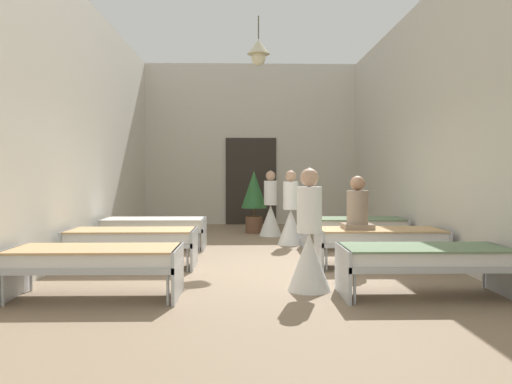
{
  "coord_description": "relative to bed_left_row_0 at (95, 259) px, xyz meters",
  "views": [
    {
      "loc": [
        -0.18,
        -7.7,
        1.4
      ],
      "look_at": [
        0.0,
        0.39,
        1.12
      ],
      "focal_mm": 36.07,
      "sensor_mm": 36.0,
      "label": 1
    }
  ],
  "objects": [
    {
      "name": "nurse_far_aisle",
      "position": [
        2.28,
        5.78,
        0.09
      ],
      "size": [
        0.52,
        0.52,
        1.49
      ],
      "rotation": [
        0.0,
        0.0,
        4.47
      ],
      "color": "white",
      "rests_on": "ground"
    },
    {
      "name": "nurse_mid_aisle",
      "position": [
        2.6,
        4.34,
        0.09
      ],
      "size": [
        0.52,
        0.52,
        1.49
      ],
      "rotation": [
        0.0,
        0.0,
        3.34
      ],
      "color": "white",
      "rests_on": "ground"
    },
    {
      "name": "bed_right_row_2",
      "position": [
        3.74,
        3.8,
        0.0
      ],
      "size": [
        1.9,
        0.84,
        0.57
      ],
      "color": "#B7BCC1",
      "rests_on": "ground"
    },
    {
      "name": "bed_right_row_1",
      "position": [
        3.74,
        1.9,
        0.0
      ],
      "size": [
        1.9,
        0.84,
        0.57
      ],
      "color": "#B7BCC1",
      "rests_on": "ground"
    },
    {
      "name": "patient_seated_primary",
      "position": [
        3.39,
        1.88,
        0.43
      ],
      "size": [
        0.44,
        0.44,
        0.8
      ],
      "color": "gray",
      "rests_on": "bed_right_row_1"
    },
    {
      "name": "bed_left_row_1",
      "position": [
        0.0,
        1.9,
        0.0
      ],
      "size": [
        1.9,
        0.84,
        0.57
      ],
      "color": "#B7BCC1",
      "rests_on": "ground"
    },
    {
      "name": "room_shell",
      "position": [
        1.87,
        3.21,
        1.79
      ],
      "size": [
        6.24,
        13.38,
        4.45
      ],
      "color": "beige",
      "rests_on": "ground"
    },
    {
      "name": "nurse_near_aisle",
      "position": [
        2.46,
        0.31,
        0.09
      ],
      "size": [
        0.52,
        0.52,
        1.49
      ],
      "rotation": [
        0.0,
        0.0,
        1.05
      ],
      "color": "white",
      "rests_on": "ground"
    },
    {
      "name": "bed_left_row_2",
      "position": [
        0.0,
        3.8,
        0.0
      ],
      "size": [
        1.9,
        0.84,
        0.57
      ],
      "color": "#B7BCC1",
      "rests_on": "ground"
    },
    {
      "name": "bed_right_row_0",
      "position": [
        3.74,
        0.0,
        0.0
      ],
      "size": [
        1.9,
        0.84,
        0.57
      ],
      "color": "#B7BCC1",
      "rests_on": "ground"
    },
    {
      "name": "potted_plant",
      "position": [
        1.91,
        6.4,
        0.46
      ],
      "size": [
        0.6,
        0.6,
        1.48
      ],
      "color": "brown",
      "rests_on": "ground"
    },
    {
      "name": "bed_left_row_0",
      "position": [
        0.0,
        0.0,
        0.0
      ],
      "size": [
        1.9,
        0.84,
        0.57
      ],
      "color": "#B7BCC1",
      "rests_on": "ground"
    },
    {
      "name": "ground_plane",
      "position": [
        1.87,
        1.9,
        -0.49
      ],
      "size": [
        6.44,
        13.78,
        0.1
      ],
      "primitive_type": "cube",
      "color": "#8C755B"
    }
  ]
}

